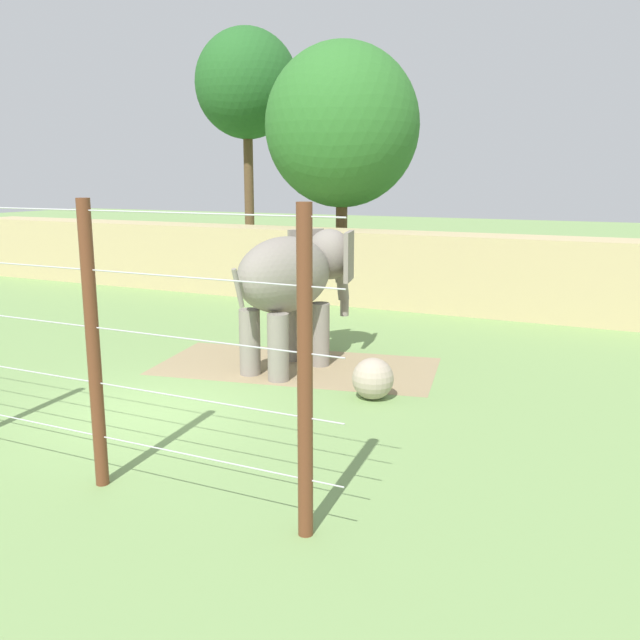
{
  "coord_description": "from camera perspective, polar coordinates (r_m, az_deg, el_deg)",
  "views": [
    {
      "loc": [
        8.03,
        -9.39,
        4.23
      ],
      "look_at": [
        2.25,
        2.69,
        1.4
      ],
      "focal_mm": 38.42,
      "sensor_mm": 36.0,
      "label": 1
    }
  ],
  "objects": [
    {
      "name": "embankment_wall",
      "position": [
        22.92,
        4.83,
        4.34
      ],
      "size": [
        36.0,
        1.8,
        2.43
      ],
      "primitive_type": "cube",
      "color": "tan",
      "rests_on": "ground"
    },
    {
      "name": "tree_left_of_centre",
      "position": [
        26.38,
        1.86,
        15.86
      ],
      "size": [
        5.73,
        5.73,
        9.06
      ],
      "color": "brown",
      "rests_on": "ground"
    },
    {
      "name": "elephant",
      "position": [
        15.11,
        -2.19,
        3.43
      ],
      "size": [
        2.01,
        4.03,
        3.02
      ],
      "color": "gray",
      "rests_on": "ground"
    },
    {
      "name": "cable_fence",
      "position": [
        10.75,
        -24.19,
        -1.17
      ],
      "size": [
        10.25,
        0.18,
        3.95
      ],
      "color": "brown",
      "rests_on": "ground"
    },
    {
      "name": "ground_plane",
      "position": [
        13.06,
        -14.28,
        -7.35
      ],
      "size": [
        120.0,
        120.0,
        0.0
      ],
      "primitive_type": "plane",
      "color": "#759956"
    },
    {
      "name": "enrichment_ball",
      "position": [
        13.25,
        4.43,
        -4.89
      ],
      "size": [
        0.81,
        0.81,
        0.81
      ],
      "primitive_type": "sphere",
      "color": "tan",
      "rests_on": "ground"
    },
    {
      "name": "tree_far_left",
      "position": [
        32.95,
        -6.12,
        18.89
      ],
      "size": [
        4.67,
        4.67,
        10.77
      ],
      "color": "brown",
      "rests_on": "ground"
    },
    {
      "name": "dirt_patch",
      "position": [
        15.54,
        -1.96,
        -3.86
      ],
      "size": [
        6.68,
        4.14,
        0.01
      ],
      "primitive_type": "cube",
      "rotation": [
        0.0,
        0.0,
        0.19
      ],
      "color": "#937F5B",
      "rests_on": "ground"
    }
  ]
}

